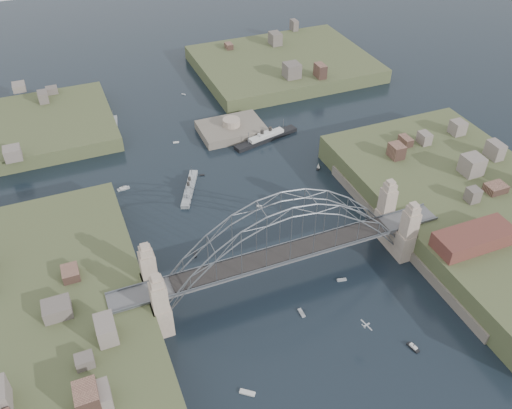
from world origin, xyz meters
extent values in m
plane|color=black|center=(0.00, 0.00, 0.00)|extent=(500.00, 500.00, 0.00)
cube|color=#505053|center=(0.00, 0.00, 8.00)|extent=(84.00, 6.00, 0.70)
cube|color=#53585F|center=(0.00, -3.00, 8.55)|extent=(84.00, 0.25, 0.50)
cube|color=#53585F|center=(0.00, 3.00, 8.55)|extent=(84.00, 0.25, 0.50)
cube|color=black|center=(0.00, 0.00, 8.55)|extent=(55.20, 5.20, 0.35)
cube|color=gray|center=(-31.50, -5.00, 8.85)|extent=(3.40, 3.40, 17.70)
cube|color=gray|center=(-31.50, 5.00, 8.85)|extent=(3.40, 3.40, 17.70)
cube|color=gray|center=(31.50, -5.00, 8.85)|extent=(3.40, 3.40, 17.70)
cube|color=gray|center=(31.50, 5.00, 8.85)|extent=(3.40, 3.40, 17.70)
cube|color=gray|center=(-31.50, 0.00, 4.00)|extent=(4.08, 13.80, 8.00)
cube|color=gray|center=(31.50, 0.00, 4.00)|extent=(4.08, 13.80, 8.00)
cube|color=#3F4727|center=(-58.00, 0.00, 2.00)|extent=(50.00, 90.00, 12.00)
cube|color=#5D5549|center=(-35.50, 0.00, 1.00)|extent=(6.00, 70.00, 4.00)
cube|color=#3F4727|center=(58.00, 0.00, 2.00)|extent=(50.00, 90.00, 12.00)
cube|color=#5D5549|center=(35.50, 0.00, 1.00)|extent=(6.00, 70.00, 4.00)
cube|color=#3F4727|center=(-55.00, 95.00, 0.50)|extent=(60.00, 45.00, 9.00)
cube|color=#3F4727|center=(50.00, 110.00, 0.75)|extent=(70.00, 55.00, 9.50)
cube|color=#5D5549|center=(12.00, 70.00, -0.50)|extent=(22.00, 16.00, 7.00)
cylinder|color=gray|center=(12.00, 70.00, 4.20)|extent=(6.00, 6.00, 2.40)
cube|color=#592D26|center=(44.00, -14.00, 10.00)|extent=(20.00, 8.00, 4.00)
cube|color=#505053|center=(39.00, -28.00, 0.70)|extent=(4.00, 22.00, 1.40)
cube|color=#919699|center=(-11.17, 43.43, 0.40)|extent=(9.85, 17.30, 1.60)
cube|color=#919699|center=(-11.17, 43.43, 1.60)|extent=(5.85, 9.72, 1.20)
cube|color=#919699|center=(-11.17, 43.43, 2.50)|extent=(3.11, 4.63, 0.80)
cylinder|color=black|center=(-11.71, 42.29, 3.20)|extent=(0.86, 0.86, 1.60)
cylinder|color=black|center=(-10.63, 44.57, 3.20)|extent=(0.86, 0.86, 1.60)
cylinder|color=#53585F|center=(-13.47, 38.55, 3.00)|extent=(0.16, 0.16, 4.00)
cylinder|color=#53585F|center=(-8.87, 48.31, 3.00)|extent=(0.16, 0.16, 4.00)
cube|color=#919699|center=(-25.35, 88.21, 0.38)|extent=(4.65, 15.46, 1.53)
cube|color=#919699|center=(-25.35, 88.21, 1.53)|extent=(2.97, 8.57, 1.15)
cube|color=#919699|center=(-25.35, 88.21, 2.39)|extent=(1.79, 3.97, 0.77)
cylinder|color=black|center=(-25.53, 87.15, 3.07)|extent=(0.76, 0.76, 1.53)
cylinder|color=black|center=(-25.17, 89.27, 3.07)|extent=(0.76, 0.76, 1.53)
cylinder|color=#53585F|center=(-26.12, 83.68, 2.87)|extent=(0.15, 0.15, 3.83)
cylinder|color=#53585F|center=(-24.58, 92.74, 2.87)|extent=(0.15, 0.15, 3.83)
cube|color=black|center=(21.28, 61.15, 0.44)|extent=(24.44, 8.84, 1.77)
cube|color=beige|center=(21.28, 61.15, 1.77)|extent=(13.60, 5.51, 1.33)
cube|color=beige|center=(21.28, 61.15, 2.77)|extent=(6.34, 3.18, 0.88)
cylinder|color=black|center=(19.62, 60.75, 3.54)|extent=(1.19, 1.19, 1.77)
cylinder|color=black|center=(22.94, 61.54, 3.54)|extent=(1.19, 1.19, 1.77)
cylinder|color=#53585F|center=(14.18, 59.46, 3.32)|extent=(0.18, 0.18, 4.42)
cylinder|color=#53585F|center=(28.38, 62.83, 3.32)|extent=(0.18, 0.18, 4.42)
cube|color=#A4A8AC|center=(8.04, -24.55, 6.18)|extent=(1.75, 0.63, 0.30)
cube|color=#A4A8AC|center=(8.04, -24.55, 6.24)|extent=(0.93, 3.43, 0.06)
cube|color=#A4A8AC|center=(7.20, -24.72, 6.35)|extent=(0.37, 1.09, 0.38)
cube|color=beige|center=(-17.82, 16.28, 0.15)|extent=(1.52, 2.48, 0.45)
cube|color=beige|center=(5.28, 28.33, 0.15)|extent=(1.72, 1.36, 0.45)
cube|color=beige|center=(-0.79, -11.93, 0.15)|extent=(0.87, 2.62, 0.45)
cube|color=beige|center=(29.95, 39.12, 0.15)|extent=(2.10, 2.15, 0.45)
cylinder|color=#53585F|center=(29.95, 39.12, 1.20)|extent=(0.08, 0.08, 2.20)
cone|color=silver|center=(29.95, 39.12, 1.20)|extent=(1.58, 1.59, 1.92)
cube|color=beige|center=(-29.51, 51.47, 0.15)|extent=(3.80, 1.57, 0.45)
cube|color=beige|center=(-29.51, 51.47, 0.55)|extent=(2.31, 1.24, 0.40)
cylinder|color=black|center=(-29.51, 51.47, 1.00)|extent=(0.16, 0.16, 0.70)
cube|color=beige|center=(-5.41, 49.45, 0.15)|extent=(1.62, 0.87, 0.45)
cube|color=beige|center=(17.49, -29.78, 0.15)|extent=(1.62, 3.19, 0.45)
cube|color=beige|center=(17.49, -29.78, 0.55)|extent=(1.21, 1.97, 0.40)
cylinder|color=black|center=(17.49, -29.78, 1.00)|extent=(0.16, 0.16, 0.70)
cube|color=beige|center=(-7.77, 71.01, 0.15)|extent=(2.03, 1.02, 0.45)
cube|color=beige|center=(35.80, 16.35, 0.15)|extent=(0.98, 2.69, 0.45)
cube|color=beige|center=(-19.95, -26.40, 0.15)|extent=(3.18, 2.81, 0.45)
cube|color=beige|center=(4.43, 104.09, 0.15)|extent=(1.59, 1.67, 0.45)
cube|color=beige|center=(-43.37, 32.43, 0.15)|extent=(1.24, 2.92, 0.45)
cylinder|color=#53585F|center=(-43.37, 32.43, 1.20)|extent=(0.08, 0.08, 2.20)
cone|color=silver|center=(-43.37, 32.43, 1.20)|extent=(1.13, 1.34, 1.92)
cube|color=beige|center=(13.01, -6.21, 0.15)|extent=(2.47, 1.27, 0.45)
camera|label=1|loc=(-41.42, -83.80, 97.58)|focal=37.83mm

